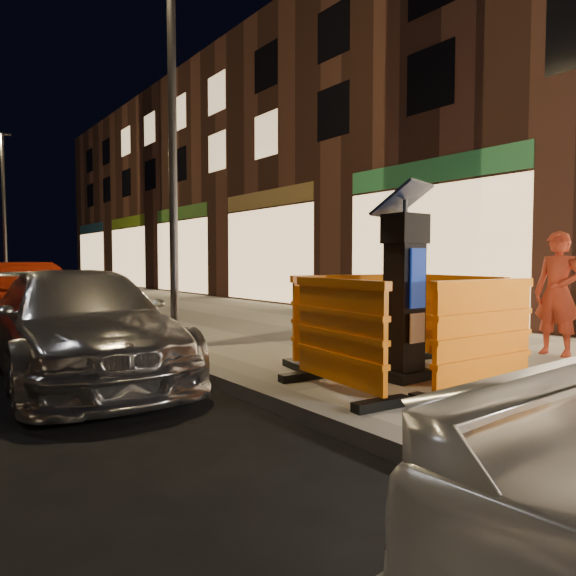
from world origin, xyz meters
TOP-DOWN VIEW (x-y plane):
  - ground_plane at (0.00, 0.00)m, footprint 120.00×120.00m
  - sidewalk at (3.00, 0.00)m, footprint 6.00×60.00m
  - kerb at (0.00, 0.00)m, footprint 0.30×60.00m
  - parking_kiosk at (1.40, -0.27)m, footprint 0.71×0.71m
  - barrier_front at (1.40, -1.22)m, footprint 1.45×0.67m
  - barrier_back at (1.40, 0.68)m, footprint 1.51×0.86m
  - barrier_kerbside at (0.45, -0.27)m, footprint 0.74×1.47m
  - barrier_bldgside at (2.35, -0.27)m, footprint 0.83×1.50m
  - car_silver at (-1.18, 2.60)m, footprint 2.09×4.60m
  - car_red at (-1.42, 5.89)m, footprint 2.04×4.40m
  - man at (4.15, -0.59)m, footprint 0.40×0.61m
  - street_lamp_mid at (0.25, 3.00)m, footprint 0.12×0.12m
  - street_lamp_far at (0.25, 18.00)m, footprint 0.12×0.12m

SIDE VIEW (x-z plane):
  - ground_plane at x=0.00m, z-range 0.00..0.00m
  - car_silver at x=-1.18m, z-range -0.65..0.65m
  - car_red at x=-1.42m, z-range -0.70..0.70m
  - sidewalk at x=3.00m, z-range 0.00..0.15m
  - kerb at x=0.00m, z-range 0.00..0.15m
  - barrier_front at x=1.40m, z-range 0.15..1.25m
  - barrier_back at x=1.40m, z-range 0.15..1.25m
  - barrier_kerbside at x=0.45m, z-range 0.15..1.25m
  - barrier_bldgside at x=2.35m, z-range 0.15..1.25m
  - man at x=4.15m, z-range 0.15..1.83m
  - parking_kiosk at x=1.40m, z-range 0.15..2.13m
  - street_lamp_mid at x=0.25m, z-range 0.15..6.15m
  - street_lamp_far at x=0.25m, z-range 0.15..6.15m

